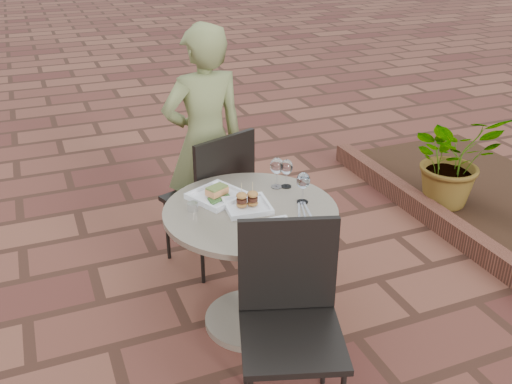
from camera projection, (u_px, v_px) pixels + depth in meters
name	position (u px, v px, depth m)	size (l,w,h in m)	color
ground	(257.00, 310.00, 3.34)	(60.00, 60.00, 0.00)	brown
cafe_table	(251.00, 250.00, 3.03)	(0.90, 0.90, 0.73)	gray
chair_far	(215.00, 190.00, 3.52)	(0.56, 0.56, 0.93)	black
chair_near	(290.00, 307.00, 2.48)	(0.55, 0.55, 0.93)	black
diner	(205.00, 142.00, 3.68)	(0.55, 0.36, 1.52)	olive
plate_salmon	(217.00, 195.00, 3.02)	(0.33, 0.33, 0.07)	white
plate_sliders	(247.00, 203.00, 2.91)	(0.24, 0.24, 0.14)	white
plate_tuna	(273.00, 231.00, 2.69)	(0.23, 0.23, 0.03)	white
wine_glass_right	(303.00, 182.00, 2.93)	(0.07, 0.07, 0.17)	white
wine_glass_mid	(277.00, 167.00, 3.10)	(0.07, 0.07, 0.17)	white
wine_glass_far	(287.00, 168.00, 3.10)	(0.07, 0.07, 0.16)	white
steel_ramekin	(193.00, 207.00, 2.90)	(0.06, 0.06, 0.04)	silver
cutlery_set	(303.00, 210.00, 2.90)	(0.08, 0.18, 0.00)	silver
planter_curb	(447.00, 225.00, 4.10)	(0.12, 3.00, 0.15)	brown
potted_plant_a	(453.00, 158.00, 4.29)	(0.66, 0.58, 0.74)	#33662D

